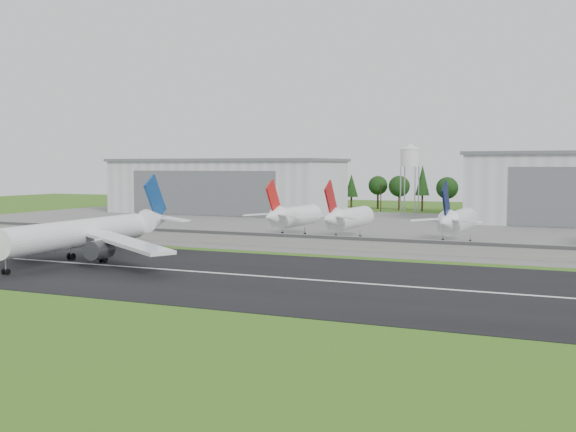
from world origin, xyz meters
The scene contains 13 objects.
ground centered at (0.00, 0.00, 0.00)m, with size 600.00×600.00×0.00m, color #3B6417.
runway centered at (0.00, 10.00, 0.05)m, with size 320.00×60.00×0.10m, color black.
runway_centerline centered at (0.00, 10.00, 0.11)m, with size 220.00×1.00×0.02m, color white.
apron centered at (0.00, 120.00, 0.05)m, with size 320.00×150.00×0.10m, color slate.
blast_fence centered at (0.00, 54.99, 1.81)m, with size 240.00×0.61×3.50m.
hangar_west centered at (-80.00, 164.92, 11.63)m, with size 97.00×44.00×23.20m.
water_tower centered at (-5.00, 185.00, 24.55)m, with size 8.40×8.40×29.40m.
utility_poles centered at (0.00, 200.00, 0.00)m, with size 230.00×3.00×12.00m, color black, non-canonical shape.
treeline centered at (0.00, 215.00, 0.00)m, with size 320.00×16.00×22.00m, color black, non-canonical shape.
main_airliner centered at (-28.64, 9.56, 4.89)m, with size 57.18×59.24×18.17m.
parked_jet_red_a centered at (-9.73, 76.56, 6.18)m, with size 7.36×31.29×16.69m.
parked_jet_red_b centered at (6.55, 76.56, 6.14)m, with size 7.36×31.29×16.65m.
parked_jet_navy centered at (36.00, 76.57, 6.22)m, with size 7.36×31.29×16.73m.
Camera 1 is at (73.06, -106.84, 20.29)m, focal length 45.00 mm.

